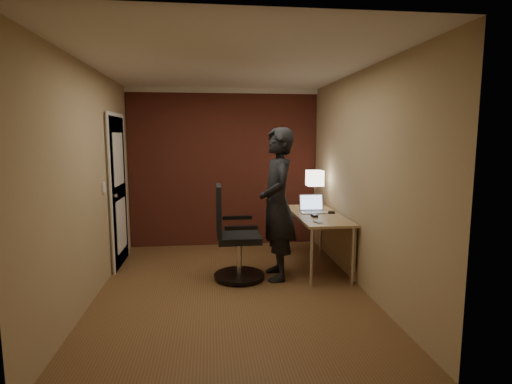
{
  "coord_description": "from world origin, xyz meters",
  "views": [
    {
      "loc": [
        -0.23,
        -4.43,
        1.74
      ],
      "look_at": [
        0.35,
        0.55,
        1.05
      ],
      "focal_mm": 28.0,
      "sensor_mm": 36.0,
      "label": 1
    }
  ],
  "objects_px": {
    "desk_lamp": "(315,179)",
    "desk": "(322,223)",
    "phone": "(318,222)",
    "office_chair": "(233,239)",
    "person": "(277,204)",
    "mouse": "(314,216)",
    "laptop": "(312,207)",
    "wallet": "(332,212)"
  },
  "relations": [
    {
      "from": "laptop",
      "to": "wallet",
      "type": "height_order",
      "value": "laptop"
    },
    {
      "from": "phone",
      "to": "office_chair",
      "type": "bearing_deg",
      "value": 149.27
    },
    {
      "from": "mouse",
      "to": "phone",
      "type": "height_order",
      "value": "mouse"
    },
    {
      "from": "mouse",
      "to": "phone",
      "type": "bearing_deg",
      "value": -107.36
    },
    {
      "from": "wallet",
      "to": "phone",
      "type": "bearing_deg",
      "value": -121.3
    },
    {
      "from": "wallet",
      "to": "office_chair",
      "type": "xyz_separation_m",
      "value": [
        -1.35,
        -0.37,
        -0.23
      ]
    },
    {
      "from": "laptop",
      "to": "mouse",
      "type": "bearing_deg",
      "value": -99.78
    },
    {
      "from": "desk",
      "to": "office_chair",
      "type": "height_order",
      "value": "office_chair"
    },
    {
      "from": "desk_lamp",
      "to": "desk",
      "type": "bearing_deg",
      "value": -92.25
    },
    {
      "from": "phone",
      "to": "person",
      "type": "height_order",
      "value": "person"
    },
    {
      "from": "desk",
      "to": "laptop",
      "type": "distance_m",
      "value": 0.26
    },
    {
      "from": "desk",
      "to": "wallet",
      "type": "distance_m",
      "value": 0.2
    },
    {
      "from": "desk_lamp",
      "to": "phone",
      "type": "height_order",
      "value": "desk_lamp"
    },
    {
      "from": "desk",
      "to": "office_chair",
      "type": "distance_m",
      "value": 1.26
    },
    {
      "from": "wallet",
      "to": "person",
      "type": "distance_m",
      "value": 0.9
    },
    {
      "from": "person",
      "to": "desk",
      "type": "bearing_deg",
      "value": 116.25
    },
    {
      "from": "desk_lamp",
      "to": "person",
      "type": "distance_m",
      "value": 1.11
    },
    {
      "from": "wallet",
      "to": "desk",
      "type": "bearing_deg",
      "value": -166.57
    },
    {
      "from": "desk",
      "to": "wallet",
      "type": "relative_size",
      "value": 13.64
    },
    {
      "from": "mouse",
      "to": "person",
      "type": "height_order",
      "value": "person"
    },
    {
      "from": "person",
      "to": "desk_lamp",
      "type": "bearing_deg",
      "value": 140.31
    },
    {
      "from": "mouse",
      "to": "desk_lamp",
      "type": "bearing_deg",
      "value": 65.5
    },
    {
      "from": "desk",
      "to": "desk_lamp",
      "type": "height_order",
      "value": "desk_lamp"
    },
    {
      "from": "laptop",
      "to": "office_chair",
      "type": "xyz_separation_m",
      "value": [
        -1.11,
        -0.48,
        -0.29
      ]
    },
    {
      "from": "desk_lamp",
      "to": "phone",
      "type": "xyz_separation_m",
      "value": [
        -0.23,
        -1.03,
        -0.41
      ]
    },
    {
      "from": "office_chair",
      "to": "laptop",
      "type": "bearing_deg",
      "value": 23.53
    },
    {
      "from": "laptop",
      "to": "mouse",
      "type": "height_order",
      "value": "laptop"
    },
    {
      "from": "laptop",
      "to": "person",
      "type": "relative_size",
      "value": 0.18
    },
    {
      "from": "desk",
      "to": "mouse",
      "type": "xyz_separation_m",
      "value": [
        -0.16,
        -0.19,
        0.14
      ]
    },
    {
      "from": "desk",
      "to": "desk_lamp",
      "type": "bearing_deg",
      "value": 87.75
    },
    {
      "from": "desk_lamp",
      "to": "mouse",
      "type": "distance_m",
      "value": 0.83
    },
    {
      "from": "laptop",
      "to": "office_chair",
      "type": "height_order",
      "value": "office_chair"
    },
    {
      "from": "wallet",
      "to": "mouse",
      "type": "bearing_deg",
      "value": -142.7
    },
    {
      "from": "mouse",
      "to": "office_chair",
      "type": "height_order",
      "value": "office_chair"
    },
    {
      "from": "mouse",
      "to": "person",
      "type": "relative_size",
      "value": 0.05
    },
    {
      "from": "office_chair",
      "to": "person",
      "type": "xyz_separation_m",
      "value": [
        0.54,
        0.0,
        0.42
      ]
    },
    {
      "from": "phone",
      "to": "office_chair",
      "type": "relative_size",
      "value": 0.1
    },
    {
      "from": "desk_lamp",
      "to": "office_chair",
      "type": "relative_size",
      "value": 0.47
    },
    {
      "from": "desk",
      "to": "wallet",
      "type": "bearing_deg",
      "value": 13.43
    },
    {
      "from": "laptop",
      "to": "wallet",
      "type": "distance_m",
      "value": 0.27
    },
    {
      "from": "desk",
      "to": "laptop",
      "type": "xyz_separation_m",
      "value": [
        -0.1,
        0.15,
        0.19
      ]
    },
    {
      "from": "mouse",
      "to": "wallet",
      "type": "xyz_separation_m",
      "value": [
        0.3,
        0.23,
        -0.01
      ]
    }
  ]
}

